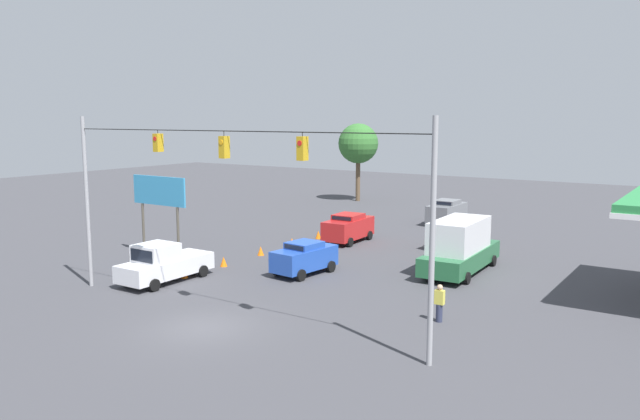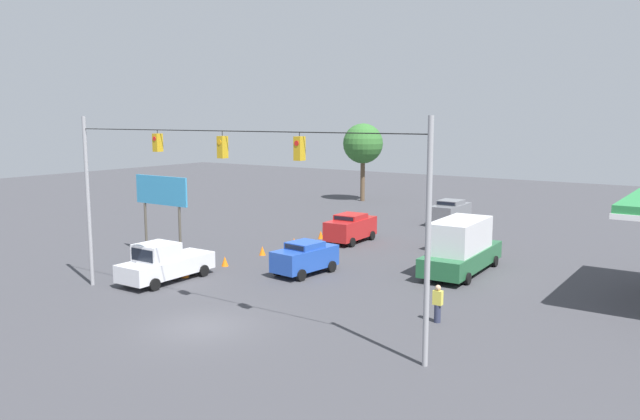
% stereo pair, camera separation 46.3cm
% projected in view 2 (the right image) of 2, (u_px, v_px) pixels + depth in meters
% --- Properties ---
extents(ground_plane, '(140.00, 140.00, 0.00)m').
position_uv_depth(ground_plane, '(201.00, 327.00, 25.89)').
color(ground_plane, '#3D3D42').
extents(overhead_signal_span, '(19.03, 0.38, 8.69)m').
position_uv_depth(overhead_signal_span, '(224.00, 195.00, 26.31)').
color(overhead_signal_span, '#939399').
rests_on(overhead_signal_span, ground_plane).
extents(box_truck_green_oncoming_far, '(2.79, 7.33, 3.05)m').
position_uv_depth(box_truck_green_oncoming_far, '(461.00, 247.00, 34.66)').
color(box_truck_green_oncoming_far, '#236038').
rests_on(box_truck_green_oncoming_far, ground_plane).
extents(sedan_red_withflow_far, '(2.21, 4.51, 1.98)m').
position_uv_depth(sedan_red_withflow_far, '(351.00, 227.00, 43.43)').
color(sedan_red_withflow_far, red).
rests_on(sedan_red_withflow_far, ground_plane).
extents(sedan_grey_withflow_deep, '(2.13, 4.38, 2.01)m').
position_uv_depth(sedan_grey_withflow_deep, '(450.00, 212.00, 50.58)').
color(sedan_grey_withflow_deep, slate).
rests_on(sedan_grey_withflow_deep, ground_plane).
extents(sedan_blue_withflow_mid, '(2.25, 4.09, 1.82)m').
position_uv_depth(sedan_blue_withflow_mid, '(305.00, 257.00, 34.53)').
color(sedan_blue_withflow_mid, '#234CB2').
rests_on(sedan_blue_withflow_mid, ground_plane).
extents(sedan_tan_oncoming_deep, '(2.36, 4.05, 1.99)m').
position_uv_depth(sedan_tan_oncoming_deep, '(457.00, 233.00, 41.22)').
color(sedan_tan_oncoming_deep, tan).
rests_on(sedan_tan_oncoming_deep, ground_plane).
extents(pickup_truck_white_parked_shoulder, '(2.25, 5.35, 2.12)m').
position_uv_depth(pickup_truck_white_parked_shoulder, '(164.00, 263.00, 33.00)').
color(pickup_truck_white_parked_shoulder, silver).
rests_on(pickup_truck_white_parked_shoulder, ground_plane).
extents(traffic_cone_nearest, '(0.42, 0.42, 0.58)m').
position_uv_depth(traffic_cone_nearest, '(185.00, 272.00, 33.87)').
color(traffic_cone_nearest, orange).
rests_on(traffic_cone_nearest, ground_plane).
extents(traffic_cone_second, '(0.42, 0.42, 0.58)m').
position_uv_depth(traffic_cone_second, '(225.00, 261.00, 36.45)').
color(traffic_cone_second, orange).
rests_on(traffic_cone_second, ground_plane).
extents(traffic_cone_third, '(0.42, 0.42, 0.58)m').
position_uv_depth(traffic_cone_third, '(262.00, 251.00, 39.36)').
color(traffic_cone_third, orange).
rests_on(traffic_cone_third, ground_plane).
extents(traffic_cone_fourth, '(0.42, 0.42, 0.58)m').
position_uv_depth(traffic_cone_fourth, '(294.00, 242.00, 42.08)').
color(traffic_cone_fourth, orange).
rests_on(traffic_cone_fourth, ground_plane).
extents(traffic_cone_fifth, '(0.42, 0.42, 0.58)m').
position_uv_depth(traffic_cone_fifth, '(321.00, 235.00, 44.76)').
color(traffic_cone_fifth, orange).
rests_on(traffic_cone_fifth, ground_plane).
extents(roadside_billboard, '(4.47, 0.16, 5.04)m').
position_uv_depth(roadside_billboard, '(161.00, 196.00, 38.63)').
color(roadside_billboard, '#4C473D').
rests_on(roadside_billboard, ground_plane).
extents(pedestrian, '(0.40, 0.28, 1.63)m').
position_uv_depth(pedestrian, '(438.00, 304.00, 26.34)').
color(pedestrian, '#2D334C').
rests_on(pedestrian, ground_plane).
extents(tree_horizon_left, '(4.12, 4.12, 8.04)m').
position_uv_depth(tree_horizon_left, '(363.00, 144.00, 64.31)').
color(tree_horizon_left, brown).
rests_on(tree_horizon_left, ground_plane).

